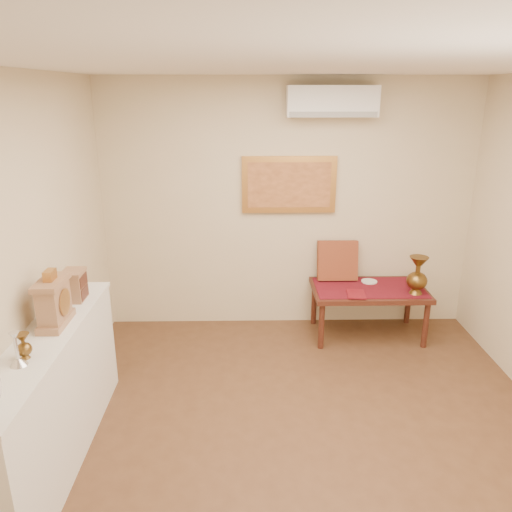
{
  "coord_description": "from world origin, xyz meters",
  "views": [
    {
      "loc": [
        -0.45,
        -3.03,
        2.56
      ],
      "look_at": [
        -0.37,
        1.15,
        1.16
      ],
      "focal_mm": 35.0,
      "sensor_mm": 36.0,
      "label": 1
    }
  ],
  "objects_px": {
    "brass_urn_tall": "(418,271)",
    "wooden_chest": "(74,285)",
    "mantel_clock": "(54,302)",
    "display_ledge": "(53,400)",
    "low_table": "(369,294)"
  },
  "relations": [
    {
      "from": "brass_urn_tall",
      "to": "wooden_chest",
      "type": "xyz_separation_m",
      "value": [
        -3.1,
        -1.07,
        0.3
      ]
    },
    {
      "from": "mantel_clock",
      "to": "display_ledge",
      "type": "bearing_deg",
      "value": -97.04
    },
    {
      "from": "brass_urn_tall",
      "to": "low_table",
      "type": "height_order",
      "value": "brass_urn_tall"
    },
    {
      "from": "display_ledge",
      "to": "low_table",
      "type": "distance_m",
      "value": 3.27
    },
    {
      "from": "brass_urn_tall",
      "to": "low_table",
      "type": "xyz_separation_m",
      "value": [
        -0.44,
        0.17,
        -0.31
      ]
    },
    {
      "from": "mantel_clock",
      "to": "low_table",
      "type": "height_order",
      "value": "mantel_clock"
    },
    {
      "from": "wooden_chest",
      "to": "display_ledge",
      "type": "bearing_deg",
      "value": -91.44
    },
    {
      "from": "display_ledge",
      "to": "wooden_chest",
      "type": "bearing_deg",
      "value": 88.56
    },
    {
      "from": "display_ledge",
      "to": "low_table",
      "type": "height_order",
      "value": "display_ledge"
    },
    {
      "from": "display_ledge",
      "to": "low_table",
      "type": "xyz_separation_m",
      "value": [
        2.67,
        1.88,
        -0.01
      ]
    },
    {
      "from": "brass_urn_tall",
      "to": "display_ledge",
      "type": "relative_size",
      "value": 0.24
    },
    {
      "from": "display_ledge",
      "to": "wooden_chest",
      "type": "height_order",
      "value": "wooden_chest"
    },
    {
      "from": "brass_urn_tall",
      "to": "wooden_chest",
      "type": "distance_m",
      "value": 3.29
    },
    {
      "from": "wooden_chest",
      "to": "low_table",
      "type": "distance_m",
      "value": 3.0
    },
    {
      "from": "wooden_chest",
      "to": "low_table",
      "type": "height_order",
      "value": "wooden_chest"
    }
  ]
}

